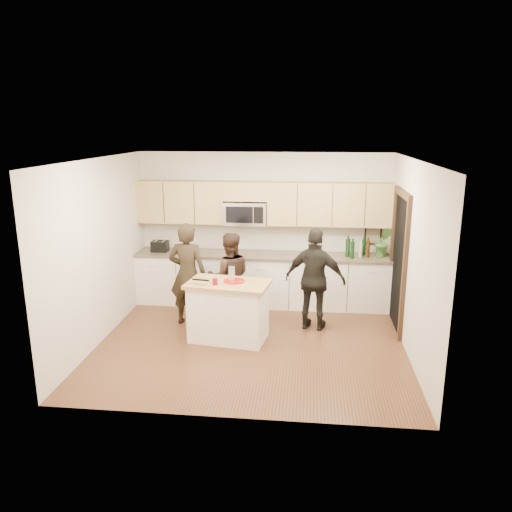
# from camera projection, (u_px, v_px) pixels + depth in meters

# --- Properties ---
(floor) EXTENTS (4.50, 4.50, 0.00)m
(floor) POSITION_uv_depth(u_px,v_px,m) (251.00, 342.00, 7.47)
(floor) COLOR brown
(floor) RESTS_ON ground
(room_shell) EXTENTS (4.52, 4.02, 2.71)m
(room_shell) POSITION_uv_depth(u_px,v_px,m) (251.00, 229.00, 7.03)
(room_shell) COLOR beige
(room_shell) RESTS_ON ground
(back_cabinetry) EXTENTS (4.50, 0.66, 0.94)m
(back_cabinetry) POSITION_uv_depth(u_px,v_px,m) (262.00, 279.00, 8.97)
(back_cabinetry) COLOR white
(back_cabinetry) RESTS_ON ground
(upper_cabinetry) EXTENTS (4.50, 0.33, 0.75)m
(upper_cabinetry) POSITION_uv_depth(u_px,v_px,m) (265.00, 202.00, 8.76)
(upper_cabinetry) COLOR tan
(upper_cabinetry) RESTS_ON ground
(microwave) EXTENTS (0.76, 0.41, 0.40)m
(microwave) POSITION_uv_depth(u_px,v_px,m) (245.00, 213.00, 8.81)
(microwave) COLOR silver
(microwave) RESTS_ON ground
(doorway) EXTENTS (0.06, 1.25, 2.20)m
(doorway) POSITION_uv_depth(u_px,v_px,m) (399.00, 257.00, 7.81)
(doorway) COLOR black
(doorway) RESTS_ON ground
(framed_picture) EXTENTS (0.30, 0.03, 0.38)m
(framed_picture) POSITION_uv_depth(u_px,v_px,m) (373.00, 234.00, 8.85)
(framed_picture) COLOR black
(framed_picture) RESTS_ON ground
(dish_towel) EXTENTS (0.34, 0.60, 0.48)m
(dish_towel) POSITION_uv_depth(u_px,v_px,m) (208.00, 263.00, 8.81)
(dish_towel) COLOR white
(dish_towel) RESTS_ON ground
(island) EXTENTS (1.29, 0.86, 0.90)m
(island) POSITION_uv_depth(u_px,v_px,m) (228.00, 311.00, 7.48)
(island) COLOR white
(island) RESTS_ON ground
(red_plate) EXTENTS (0.32, 0.32, 0.02)m
(red_plate) POSITION_uv_depth(u_px,v_px,m) (234.00, 281.00, 7.41)
(red_plate) COLOR #9B150E
(red_plate) RESTS_ON island
(box_grater) EXTENTS (0.10, 0.06, 0.26)m
(box_grater) POSITION_uv_depth(u_px,v_px,m) (232.00, 272.00, 7.35)
(box_grater) COLOR silver
(box_grater) RESTS_ON red_plate
(drink_glass) EXTENTS (0.08, 0.08, 0.10)m
(drink_glass) POSITION_uv_depth(u_px,v_px,m) (215.00, 282.00, 7.25)
(drink_glass) COLOR maroon
(drink_glass) RESTS_ON island
(cutting_board) EXTENTS (0.29, 0.23, 0.02)m
(cutting_board) POSITION_uv_depth(u_px,v_px,m) (200.00, 282.00, 7.36)
(cutting_board) COLOR tan
(cutting_board) RESTS_ON island
(tongs) EXTENTS (0.26, 0.07, 0.02)m
(tongs) POSITION_uv_depth(u_px,v_px,m) (201.00, 280.00, 7.40)
(tongs) COLOR black
(tongs) RESTS_ON cutting_board
(knife) EXTENTS (0.19, 0.05, 0.01)m
(knife) POSITION_uv_depth(u_px,v_px,m) (201.00, 284.00, 7.22)
(knife) COLOR silver
(knife) RESTS_ON cutting_board
(toaster) EXTENTS (0.29, 0.23, 0.20)m
(toaster) POSITION_uv_depth(u_px,v_px,m) (160.00, 246.00, 9.00)
(toaster) COLOR black
(toaster) RESTS_ON back_cabinetry
(bottle_cluster) EXTENTS (0.41, 0.33, 0.38)m
(bottle_cluster) POSITION_uv_depth(u_px,v_px,m) (357.00, 247.00, 8.60)
(bottle_cluster) COLOR black
(bottle_cluster) RESTS_ON back_cabinetry
(orchid) EXTENTS (0.32, 0.27, 0.54)m
(orchid) POSITION_uv_depth(u_px,v_px,m) (383.00, 242.00, 8.60)
(orchid) COLOR #458033
(orchid) RESTS_ON back_cabinetry
(woman_left) EXTENTS (0.64, 0.44, 1.68)m
(woman_left) POSITION_uv_depth(u_px,v_px,m) (188.00, 274.00, 7.99)
(woman_left) COLOR black
(woman_left) RESTS_ON ground
(woman_center) EXTENTS (0.83, 0.71, 1.48)m
(woman_center) POSITION_uv_depth(u_px,v_px,m) (229.00, 277.00, 8.17)
(woman_center) COLOR black
(woman_center) RESTS_ON ground
(woman_right) EXTENTS (1.02, 0.61, 1.63)m
(woman_right) POSITION_uv_depth(u_px,v_px,m) (315.00, 280.00, 7.79)
(woman_right) COLOR black
(woman_right) RESTS_ON ground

